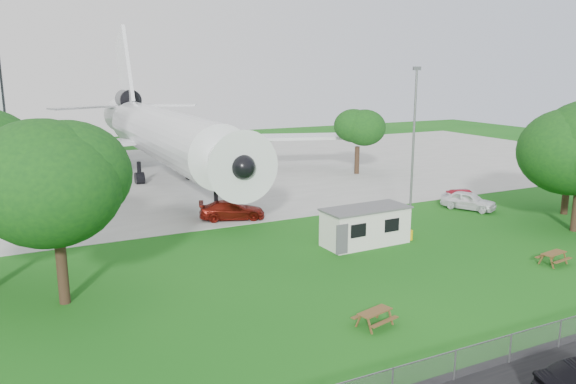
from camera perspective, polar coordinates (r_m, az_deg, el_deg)
name	(u,v)px	position (r m, az deg, el deg)	size (l,w,h in m)	color
ground	(361,289)	(31.95, 7.45, -9.71)	(160.00, 160.00, 0.00)	#216D19
concrete_apron	(177,175)	(65.75, -11.26, 1.69)	(120.00, 46.00, 0.03)	#B7B7B2
airliner	(162,132)	(62.44, -12.71, 5.94)	(46.36, 47.73, 17.69)	white
site_cabin	(365,226)	(39.38, 7.88, -3.42)	(6.80, 2.93, 2.62)	silver
picnic_west	(374,326)	(27.79, 8.77, -13.27)	(1.80, 1.50, 0.76)	brown
picnic_east	(553,264)	(39.16, 25.30, -6.63)	(1.80, 1.50, 0.76)	brown
fence	(491,368)	(25.43, 19.94, -16.49)	(58.00, 0.04, 1.30)	gray
lamp_mast	(413,157)	(39.95, 12.55, 3.51)	(0.16, 0.16, 12.00)	slate
tree_west_small	(54,183)	(30.30, -22.65, 0.82)	(6.97, 6.97, 9.89)	#382619
tree_east_back	(571,149)	(51.81, 26.80, 3.96)	(8.20, 8.20, 9.66)	#382619
tree_far_apron	(358,127)	(65.11, 7.11, 6.60)	(5.50, 5.50, 8.27)	#382619
car_ne_hatch	(468,201)	(51.08, 17.86, -0.85)	(1.85, 4.61, 1.57)	white
car_ne_sedan	(463,198)	(52.86, 17.38, -0.55)	(1.35, 3.86, 1.27)	maroon
car_apron_van	(232,210)	(45.70, -5.72, -1.85)	(2.14, 5.27, 1.53)	maroon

